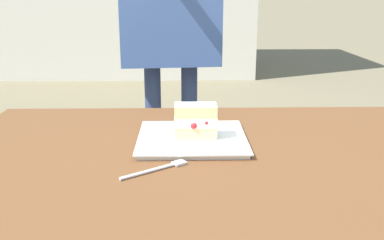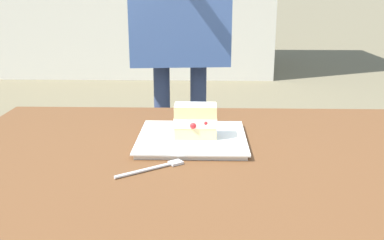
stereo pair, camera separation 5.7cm
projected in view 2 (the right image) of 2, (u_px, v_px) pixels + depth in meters
patio_table at (265, 193)px, 1.06m from camera, size 1.62×1.01×0.70m
dessert_plate at (192, 139)px, 1.19m from camera, size 0.29×0.29×0.02m
cake_slice at (195, 121)px, 1.16m from camera, size 0.11×0.07×0.09m
dessert_fork at (154, 168)px, 1.00m from camera, size 0.15×0.11×0.01m
diner_person at (180, 5)px, 1.86m from camera, size 0.44×0.56×1.55m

